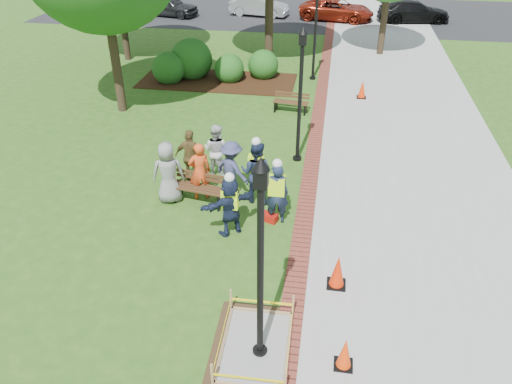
% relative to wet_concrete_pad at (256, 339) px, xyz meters
% --- Properties ---
extents(ground, '(100.00, 100.00, 0.00)m').
position_rel_wet_concrete_pad_xyz_m(ground, '(-1.15, 2.89, -0.23)').
color(ground, '#285116').
rests_on(ground, ground).
extents(sidewalk, '(6.00, 60.00, 0.02)m').
position_rel_wet_concrete_pad_xyz_m(sidewalk, '(3.85, 12.89, -0.22)').
color(sidewalk, '#9E9E99').
rests_on(sidewalk, ground).
extents(brick_edging, '(0.50, 60.00, 0.03)m').
position_rel_wet_concrete_pad_xyz_m(brick_edging, '(0.60, 12.89, -0.22)').
color(brick_edging, maroon).
rests_on(brick_edging, ground).
extents(mulch_bed, '(7.00, 3.00, 0.05)m').
position_rel_wet_concrete_pad_xyz_m(mulch_bed, '(-4.15, 14.89, -0.21)').
color(mulch_bed, '#381E0F').
rests_on(mulch_bed, ground).
extents(parking_lot, '(36.00, 12.00, 0.01)m').
position_rel_wet_concrete_pad_xyz_m(parking_lot, '(-1.15, 29.89, -0.23)').
color(parking_lot, black).
rests_on(parking_lot, ground).
extents(wet_concrete_pad, '(1.76, 2.34, 0.55)m').
position_rel_wet_concrete_pad_xyz_m(wet_concrete_pad, '(0.00, 0.00, 0.00)').
color(wet_concrete_pad, '#47331E').
rests_on(wet_concrete_pad, ground).
extents(bench_near, '(1.61, 0.77, 0.84)m').
position_rel_wet_concrete_pad_xyz_m(bench_near, '(-2.39, 4.89, 0.03)').
color(bench_near, '#4E311B').
rests_on(bench_near, ground).
extents(bench_far, '(1.42, 0.62, 0.74)m').
position_rel_wet_concrete_pad_xyz_m(bench_far, '(-0.51, 11.82, 0.00)').
color(bench_far, '#513C1C').
rests_on(bench_far, ground).
extents(cone_front, '(0.36, 0.36, 0.70)m').
position_rel_wet_concrete_pad_xyz_m(cone_front, '(1.69, -0.17, 0.10)').
color(cone_front, black).
rests_on(cone_front, ground).
extents(cone_back, '(0.42, 0.42, 0.84)m').
position_rel_wet_concrete_pad_xyz_m(cone_back, '(1.50, 2.03, 0.17)').
color(cone_back, black).
rests_on(cone_back, ground).
extents(cone_far, '(0.39, 0.39, 0.77)m').
position_rel_wet_concrete_pad_xyz_m(cone_far, '(2.28, 13.80, 0.13)').
color(cone_far, black).
rests_on(cone_far, ground).
extents(toolbox, '(0.49, 0.38, 0.22)m').
position_rel_wet_concrete_pad_xyz_m(toolbox, '(-0.32, 4.29, -0.13)').
color(toolbox, '#A6140C').
rests_on(toolbox, ground).
extents(lamp_near, '(0.28, 0.28, 4.26)m').
position_rel_wet_concrete_pad_xyz_m(lamp_near, '(0.10, -0.11, 2.25)').
color(lamp_near, black).
rests_on(lamp_near, ground).
extents(lamp_mid, '(0.28, 0.28, 4.26)m').
position_rel_wet_concrete_pad_xyz_m(lamp_mid, '(0.10, 7.89, 2.25)').
color(lamp_mid, black).
rests_on(lamp_mid, ground).
extents(lamp_far, '(0.28, 0.28, 4.26)m').
position_rel_wet_concrete_pad_xyz_m(lamp_far, '(0.10, 15.89, 2.25)').
color(lamp_far, black).
rests_on(lamp_far, ground).
extents(shrub_a, '(1.48, 1.48, 1.48)m').
position_rel_wet_concrete_pad_xyz_m(shrub_a, '(-6.28, 14.44, -0.23)').
color(shrub_a, '#204F16').
rests_on(shrub_a, ground).
extents(shrub_b, '(1.91, 1.91, 1.91)m').
position_rel_wet_concrete_pad_xyz_m(shrub_b, '(-5.45, 15.31, -0.23)').
color(shrub_b, '#204F16').
rests_on(shrub_b, ground).
extents(shrub_c, '(1.32, 1.32, 1.32)m').
position_rel_wet_concrete_pad_xyz_m(shrub_c, '(-3.62, 14.99, -0.23)').
color(shrub_c, '#204F16').
rests_on(shrub_c, ground).
extents(shrub_d, '(1.39, 1.39, 1.39)m').
position_rel_wet_concrete_pad_xyz_m(shrub_d, '(-2.18, 15.72, -0.23)').
color(shrub_d, '#204F16').
rests_on(shrub_d, ground).
extents(shrub_e, '(1.10, 1.10, 1.10)m').
position_rel_wet_concrete_pad_xyz_m(shrub_e, '(-3.66, 15.65, -0.23)').
color(shrub_e, '#204F16').
rests_on(shrub_e, ground).
extents(casual_person_a, '(0.67, 0.54, 1.80)m').
position_rel_wet_concrete_pad_xyz_m(casual_person_a, '(-3.23, 4.85, 0.67)').
color(casual_person_a, gray).
rests_on(casual_person_a, ground).
extents(casual_person_b, '(0.64, 0.54, 1.71)m').
position_rel_wet_concrete_pad_xyz_m(casual_person_b, '(-2.41, 5.15, 0.62)').
color(casual_person_b, '#E84A1B').
rests_on(casual_person_b, ground).
extents(casual_person_c, '(0.61, 0.48, 1.67)m').
position_rel_wet_concrete_pad_xyz_m(casual_person_c, '(-2.25, 6.51, 0.60)').
color(casual_person_c, silver).
rests_on(casual_person_c, ground).
extents(casual_person_d, '(0.59, 0.42, 1.72)m').
position_rel_wet_concrete_pad_xyz_m(casual_person_d, '(-2.87, 5.92, 0.63)').
color(casual_person_d, brown).
rests_on(casual_person_d, ground).
extents(casual_person_e, '(0.64, 0.57, 1.70)m').
position_rel_wet_concrete_pad_xyz_m(casual_person_e, '(-1.55, 5.40, 0.61)').
color(casual_person_e, '#373A60').
rests_on(casual_person_e, ground).
extents(hivis_worker_a, '(0.61, 0.58, 1.77)m').
position_rel_wet_concrete_pad_xyz_m(hivis_worker_a, '(-1.23, 3.62, 0.65)').
color(hivis_worker_a, '#18203F').
rests_on(hivis_worker_a, ground).
extents(hivis_worker_b, '(0.59, 0.41, 1.87)m').
position_rel_wet_concrete_pad_xyz_m(hivis_worker_b, '(-0.15, 4.32, 0.69)').
color(hivis_worker_b, '#1B1E48').
rests_on(hivis_worker_b, ground).
extents(hivis_worker_c, '(0.62, 0.43, 1.97)m').
position_rel_wet_concrete_pad_xyz_m(hivis_worker_c, '(-0.84, 5.26, 0.74)').
color(hivis_worker_c, '#181C40').
rests_on(hivis_worker_c, ground).
extents(parked_car_a, '(2.91, 4.87, 1.48)m').
position_rel_wet_concrete_pad_xyz_m(parked_car_a, '(-10.33, 27.24, -0.23)').
color(parked_car_a, '#262628').
rests_on(parked_car_a, ground).
extents(parked_car_b, '(2.57, 4.59, 1.42)m').
position_rel_wet_concrete_pad_xyz_m(parked_car_b, '(-4.30, 28.21, -0.23)').
color(parked_car_b, '#B5B4BA').
rests_on(parked_car_b, ground).
extents(parked_car_c, '(2.68, 4.71, 1.45)m').
position_rel_wet_concrete_pad_xyz_m(parked_car_c, '(0.89, 27.81, -0.23)').
color(parked_car_c, maroon).
rests_on(parked_car_c, ground).
extents(parked_car_d, '(2.60, 4.67, 1.44)m').
position_rel_wet_concrete_pad_xyz_m(parked_car_d, '(5.81, 28.09, -0.23)').
color(parked_car_d, black).
rests_on(parked_car_d, ground).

